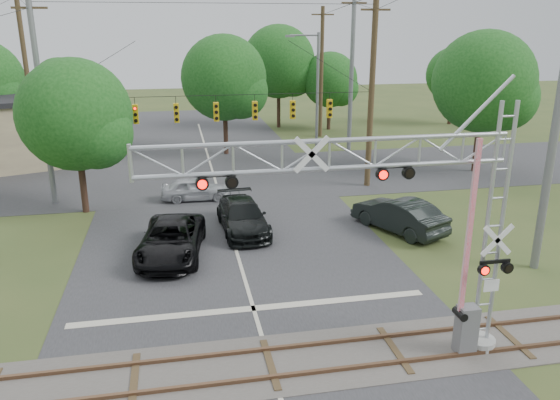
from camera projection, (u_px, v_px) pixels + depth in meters
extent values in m
cube|color=#2D2D30|center=(239.00, 259.00, 24.00)|extent=(14.00, 90.00, 0.02)
cube|color=#2D2D30|center=(214.00, 177.00, 37.09)|extent=(90.00, 12.00, 0.02)
cube|color=#43403A|center=(270.00, 365.00, 16.52)|extent=(90.00, 3.20, 0.05)
cube|color=brown|center=(275.00, 377.00, 15.83)|extent=(90.00, 0.12, 0.14)
cube|color=brown|center=(266.00, 349.00, 17.17)|extent=(90.00, 0.12, 0.14)
cylinder|color=gray|center=(479.00, 342.00, 17.42)|extent=(0.98, 0.98, 0.33)
cube|color=silver|center=(491.00, 286.00, 16.44)|extent=(0.49, 0.03, 0.38)
cube|color=slate|center=(466.00, 330.00, 16.90)|extent=(0.60, 0.49, 1.63)
cube|color=red|center=(469.00, 231.00, 15.84)|extent=(0.15, 0.10, 5.45)
cylinder|color=slate|center=(42.00, 103.00, 29.87)|extent=(0.32, 0.32, 11.50)
cylinder|color=#3E301C|center=(371.00, 95.00, 33.32)|extent=(0.36, 0.36, 11.50)
cylinder|color=black|center=(216.00, 95.00, 31.53)|extent=(19.00, 0.03, 0.03)
cube|color=gold|center=(94.00, 115.00, 30.58)|extent=(0.30, 0.30, 1.10)
cube|color=gold|center=(136.00, 114.00, 30.99)|extent=(0.30, 0.30, 1.10)
cube|color=gold|center=(176.00, 113.00, 31.41)|extent=(0.30, 0.30, 1.10)
cube|color=gold|center=(216.00, 112.00, 31.82)|extent=(0.30, 0.30, 1.10)
cube|color=gold|center=(255.00, 111.00, 32.24)|extent=(0.30, 0.30, 1.10)
cube|color=gold|center=(293.00, 110.00, 32.65)|extent=(0.30, 0.30, 1.10)
cube|color=gold|center=(329.00, 109.00, 33.07)|extent=(0.30, 0.30, 1.10)
imported|color=black|center=(171.00, 240.00, 24.12)|extent=(3.42, 6.01, 1.58)
imported|color=black|center=(243.00, 216.00, 27.10)|extent=(2.40, 5.39, 1.54)
imported|color=#A6A8AE|center=(195.00, 189.00, 32.03)|extent=(4.01, 1.73, 1.35)
imported|color=black|center=(399.00, 215.00, 27.11)|extent=(3.76, 5.38, 1.68)
cylinder|color=slate|center=(317.00, 99.00, 40.05)|extent=(0.21, 0.21, 9.37)
cylinder|color=slate|center=(304.00, 35.00, 38.50)|extent=(2.08, 0.12, 0.12)
cube|color=slate|center=(290.00, 36.00, 38.32)|extent=(0.62, 0.26, 0.16)
cylinder|color=#3E301C|center=(28.00, 80.00, 37.97)|extent=(0.34, 0.34, 12.37)
cylinder|color=slate|center=(351.00, 75.00, 43.03)|extent=(0.34, 0.34, 12.16)
cube|color=#3E301C|center=(354.00, 3.00, 41.38)|extent=(2.00, 0.12, 0.12)
cylinder|color=slate|center=(560.00, 99.00, 21.05)|extent=(0.34, 0.34, 14.25)
cylinder|color=#3E301C|center=(321.00, 74.00, 48.84)|extent=(0.34, 0.34, 11.42)
cube|color=#3E301C|center=(323.00, 14.00, 47.31)|extent=(2.00, 0.12, 0.12)
cylinder|color=#342117|center=(65.00, 117.00, 50.99)|extent=(0.36, 0.36, 3.25)
sphere|color=#134513|center=(61.00, 85.00, 50.09)|extent=(5.02, 5.02, 5.02)
cylinder|color=#342117|center=(82.00, 178.00, 29.56)|extent=(0.36, 0.36, 3.81)
sphere|color=#134513|center=(75.00, 115.00, 28.51)|extent=(5.89, 5.89, 5.89)
cylinder|color=#342117|center=(226.00, 128.00, 43.09)|extent=(0.36, 0.36, 4.25)
sphere|color=#134513|center=(224.00, 78.00, 41.91)|extent=(6.57, 6.57, 6.57)
cylinder|color=#342117|center=(279.00, 104.00, 54.49)|extent=(0.36, 0.36, 4.58)
sphere|color=#134513|center=(279.00, 62.00, 53.22)|extent=(7.08, 7.08, 7.08)
cylinder|color=#342117|center=(329.00, 112.00, 53.55)|extent=(0.36, 0.36, 3.43)
sphere|color=#134513|center=(330.00, 80.00, 52.60)|extent=(5.30, 5.30, 5.30)
cylinder|color=#342117|center=(477.00, 140.00, 37.86)|extent=(0.36, 0.36, 4.41)
sphere|color=#134513|center=(484.00, 82.00, 36.63)|extent=(6.82, 6.82, 6.82)
cylinder|color=#342117|center=(451.00, 107.00, 56.41)|extent=(0.36, 0.36, 3.58)
sphere|color=#134513|center=(454.00, 75.00, 55.42)|extent=(5.53, 5.53, 5.53)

